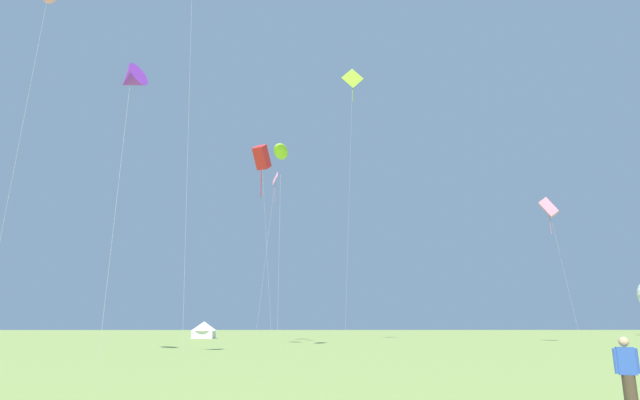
{
  "coord_description": "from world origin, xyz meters",
  "views": [
    {
      "loc": [
        -0.68,
        -5.84,
        2.0
      ],
      "look_at": [
        0.0,
        32.0,
        11.17
      ],
      "focal_mm": 28.92,
      "sensor_mm": 36.0,
      "label": 1
    }
  ],
  "objects_px": {
    "person_spectator": "(628,377)",
    "kite_lime_diamond": "(352,81)",
    "kite_red_box": "(262,158)",
    "kite_pink_diamond": "(275,183)",
    "kite_purple_delta": "(131,80)",
    "festival_tent_center": "(204,329)",
    "kite_lime_parafoil": "(281,152)",
    "kite_pink_box": "(549,208)"
  },
  "relations": [
    {
      "from": "person_spectator",
      "to": "kite_lime_diamond",
      "type": "bearing_deg",
      "value": 91.84
    },
    {
      "from": "kite_lime_diamond",
      "to": "kite_red_box",
      "type": "bearing_deg",
      "value": -168.24
    },
    {
      "from": "kite_pink_diamond",
      "to": "kite_purple_delta",
      "type": "distance_m",
      "value": 27.03
    },
    {
      "from": "kite_purple_delta",
      "to": "festival_tent_center",
      "type": "xyz_separation_m",
      "value": [
        -3.58,
        47.05,
        -16.77
      ]
    },
    {
      "from": "kite_lime_parafoil",
      "to": "kite_purple_delta",
      "type": "xyz_separation_m",
      "value": [
        -9.34,
        -15.18,
        -0.14
      ]
    },
    {
      "from": "kite_pink_diamond",
      "to": "kite_lime_parafoil",
      "type": "height_order",
      "value": "kite_pink_diamond"
    },
    {
      "from": "kite_lime_diamond",
      "to": "person_spectator",
      "type": "bearing_deg",
      "value": -88.16
    },
    {
      "from": "festival_tent_center",
      "to": "kite_lime_parafoil",
      "type": "bearing_deg",
      "value": -67.93
    },
    {
      "from": "kite_pink_diamond",
      "to": "kite_lime_parafoil",
      "type": "relative_size",
      "value": 1.02
    },
    {
      "from": "kite_lime_parafoil",
      "to": "person_spectator",
      "type": "bearing_deg",
      "value": -74.09
    },
    {
      "from": "person_spectator",
      "to": "kite_purple_delta",
      "type": "bearing_deg",
      "value": 133.92
    },
    {
      "from": "kite_pink_box",
      "to": "kite_lime_diamond",
      "type": "relative_size",
      "value": 0.47
    },
    {
      "from": "kite_lime_diamond",
      "to": "festival_tent_center",
      "type": "distance_m",
      "value": 41.96
    },
    {
      "from": "kite_lime_parafoil",
      "to": "person_spectator",
      "type": "xyz_separation_m",
      "value": [
        10.08,
        -35.34,
        -17.43
      ]
    },
    {
      "from": "kite_pink_diamond",
      "to": "kite_red_box",
      "type": "height_order",
      "value": "kite_red_box"
    },
    {
      "from": "kite_pink_box",
      "to": "festival_tent_center",
      "type": "relative_size",
      "value": 4.41
    },
    {
      "from": "kite_pink_box",
      "to": "kite_lime_diamond",
      "type": "bearing_deg",
      "value": 169.03
    },
    {
      "from": "kite_pink_diamond",
      "to": "kite_pink_box",
      "type": "bearing_deg",
      "value": 1.69
    },
    {
      "from": "kite_pink_box",
      "to": "kite_red_box",
      "type": "distance_m",
      "value": 35.0
    },
    {
      "from": "kite_pink_box",
      "to": "kite_lime_diamond",
      "type": "distance_m",
      "value": 29.47
    },
    {
      "from": "kite_lime_parafoil",
      "to": "kite_lime_diamond",
      "type": "bearing_deg",
      "value": 62.19
    },
    {
      "from": "person_spectator",
      "to": "kite_lime_parafoil",
      "type": "bearing_deg",
      "value": 105.91
    },
    {
      "from": "kite_lime_parafoil",
      "to": "festival_tent_center",
      "type": "height_order",
      "value": "kite_lime_parafoil"
    },
    {
      "from": "person_spectator",
      "to": "kite_red_box",
      "type": "bearing_deg",
      "value": 105.19
    },
    {
      "from": "kite_purple_delta",
      "to": "kite_pink_diamond",
      "type": "bearing_deg",
      "value": 72.73
    },
    {
      "from": "kite_pink_box",
      "to": "kite_lime_parafoil",
      "type": "distance_m",
      "value": 33.3
    },
    {
      "from": "kite_pink_box",
      "to": "festival_tent_center",
      "type": "distance_m",
      "value": 50.48
    },
    {
      "from": "kite_pink_diamond",
      "to": "kite_red_box",
      "type": "bearing_deg",
      "value": 122.78
    },
    {
      "from": "festival_tent_center",
      "to": "kite_pink_box",
      "type": "bearing_deg",
      "value": -24.75
    },
    {
      "from": "kite_pink_box",
      "to": "kite_lime_parafoil",
      "type": "bearing_deg",
      "value": -159.57
    },
    {
      "from": "kite_pink_diamond",
      "to": "person_spectator",
      "type": "bearing_deg",
      "value": -76.08
    },
    {
      "from": "kite_pink_box",
      "to": "kite_red_box",
      "type": "xyz_separation_m",
      "value": [
        -34.3,
        1.97,
        6.68
      ]
    },
    {
      "from": "kite_purple_delta",
      "to": "kite_red_box",
      "type": "height_order",
      "value": "kite_red_box"
    },
    {
      "from": "kite_lime_parafoil",
      "to": "kite_red_box",
      "type": "height_order",
      "value": "kite_red_box"
    },
    {
      "from": "kite_red_box",
      "to": "kite_lime_diamond",
      "type": "bearing_deg",
      "value": 11.76
    },
    {
      "from": "person_spectator",
      "to": "festival_tent_center",
      "type": "bearing_deg",
      "value": 108.89
    },
    {
      "from": "kite_lime_parafoil",
      "to": "kite_red_box",
      "type": "distance_m",
      "value": 14.46
    },
    {
      "from": "kite_pink_box",
      "to": "festival_tent_center",
      "type": "xyz_separation_m",
      "value": [
        -44.01,
        20.29,
        -14.12
      ]
    },
    {
      "from": "kite_lime_parafoil",
      "to": "kite_purple_delta",
      "type": "bearing_deg",
      "value": -121.6
    },
    {
      "from": "kite_purple_delta",
      "to": "person_spectator",
      "type": "distance_m",
      "value": 32.9
    },
    {
      "from": "kite_red_box",
      "to": "person_spectator",
      "type": "height_order",
      "value": "kite_red_box"
    },
    {
      "from": "kite_lime_diamond",
      "to": "kite_purple_delta",
      "type": "xyz_separation_m",
      "value": [
        -17.77,
        -31.16,
        -15.67
      ]
    }
  ]
}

